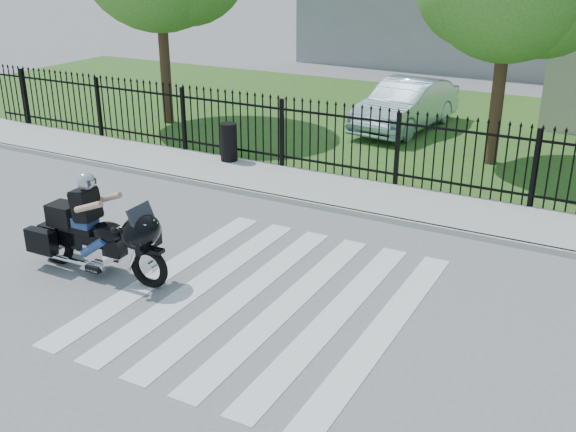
% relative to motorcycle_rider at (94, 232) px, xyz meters
% --- Properties ---
extents(ground, '(120.00, 120.00, 0.00)m').
position_rel_motorcycle_rider_xyz_m(ground, '(3.01, 0.55, -0.76)').
color(ground, slate).
rests_on(ground, ground).
extents(crosswalk, '(5.00, 5.50, 0.01)m').
position_rel_motorcycle_rider_xyz_m(crosswalk, '(3.01, 0.55, -0.75)').
color(crosswalk, silver).
rests_on(crosswalk, ground).
extents(sidewalk, '(40.00, 2.00, 0.12)m').
position_rel_motorcycle_rider_xyz_m(sidewalk, '(3.01, 5.55, -0.70)').
color(sidewalk, '#ADAAA3').
rests_on(sidewalk, ground).
extents(curb, '(40.00, 0.12, 0.12)m').
position_rel_motorcycle_rider_xyz_m(curb, '(3.01, 4.55, -0.70)').
color(curb, '#ADAAA3').
rests_on(curb, ground).
extents(grass_strip, '(40.00, 12.00, 0.02)m').
position_rel_motorcycle_rider_xyz_m(grass_strip, '(3.01, 12.55, -0.75)').
color(grass_strip, '#29591E').
rests_on(grass_strip, ground).
extents(iron_fence, '(26.00, 0.04, 1.80)m').
position_rel_motorcycle_rider_xyz_m(iron_fence, '(3.01, 6.55, 0.14)').
color(iron_fence, black).
rests_on(iron_fence, ground).
extents(motorcycle_rider, '(2.81, 0.85, 1.85)m').
position_rel_motorcycle_rider_xyz_m(motorcycle_rider, '(0.00, 0.00, 0.00)').
color(motorcycle_rider, black).
rests_on(motorcycle_rider, ground).
extents(parked_car, '(2.08, 4.68, 1.49)m').
position_rel_motorcycle_rider_xyz_m(parked_car, '(1.41, 11.78, 0.01)').
color(parked_car, '#9EB8C6').
rests_on(parked_car, grass_strip).
extents(litter_bin, '(0.47, 0.47, 0.97)m').
position_rel_motorcycle_rider_xyz_m(litter_bin, '(-1.38, 6.25, -0.15)').
color(litter_bin, black).
rests_on(litter_bin, sidewalk).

